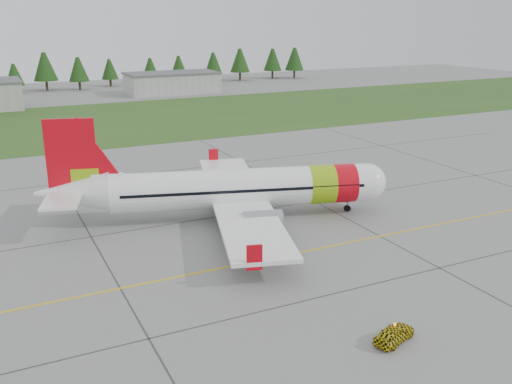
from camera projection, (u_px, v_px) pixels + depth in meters
ground at (340, 292)px, 43.65m from camera, size 320.00×320.00×0.00m
aircraft at (235, 189)px, 58.85m from camera, size 35.23×33.27×10.94m
follow_me_car at (395, 318)px, 36.59m from camera, size 1.54×1.66×3.38m
grass_strip at (109, 121)px, 114.03m from camera, size 320.00×50.00×0.03m
taxi_guideline at (289, 254)px, 50.51m from camera, size 120.00×0.25×0.02m
hangar_east at (172, 83)px, 154.63m from camera, size 24.00×12.00×5.20m
treeline at (65, 72)px, 160.62m from camera, size 160.00×8.00×10.00m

